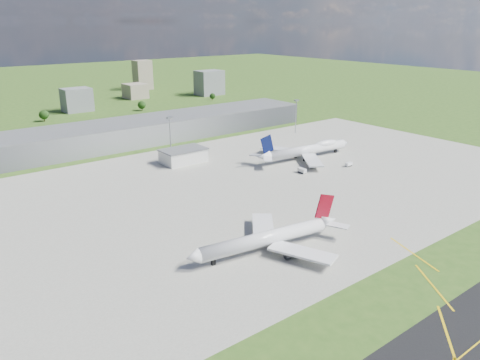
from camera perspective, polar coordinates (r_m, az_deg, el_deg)
ground at (r=327.53m, az=-12.96°, el=3.78°), size 1400.00×1400.00×0.00m
apron at (r=242.24m, az=0.53°, el=-1.02°), size 360.00×190.00×0.08m
terminal at (r=339.07m, az=-14.15°, el=5.50°), size 300.00×42.00×15.00m
ops_building at (r=288.17m, az=-6.91°, el=2.92°), size 26.00×16.00×8.00m
mast_center at (r=297.42m, az=-8.53°, el=6.07°), size 3.50×2.00×25.90m
mast_east at (r=363.02m, az=6.86°, el=8.44°), size 3.50×2.00×25.90m
airliner_red_twin at (r=177.50m, az=3.65°, el=-7.08°), size 65.86×50.88×18.10m
airliner_blue_quad at (r=297.88m, az=8.22°, el=3.64°), size 72.88×56.92×19.02m
tug_yellow at (r=178.66m, az=-1.35°, el=-8.23°), size 4.28×2.91×1.93m
van_white_near at (r=268.65m, az=7.57°, el=1.12°), size 2.60×5.34×2.66m
van_white_far at (r=286.19m, az=13.12°, el=1.86°), size 4.54×2.27×2.36m
bldg_c at (r=478.66m, az=-19.27°, el=9.21°), size 26.00×20.00×22.00m
bldg_ce at (r=545.64m, az=-12.65°, el=10.54°), size 22.00×24.00×16.00m
bldg_e at (r=558.55m, az=-3.76°, el=11.75°), size 30.00×22.00×28.00m
bldg_tall_e at (r=615.38m, az=-11.79°, el=12.43°), size 20.00×18.00×36.00m
tree_c at (r=439.69m, az=-22.80°, el=7.34°), size 8.10×8.10×9.90m
tree_e at (r=466.33m, az=-11.90°, el=8.94°), size 7.65×7.65×9.35m
tree_far_e at (r=520.03m, az=-3.38°, el=10.18°), size 6.30×6.30×7.70m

